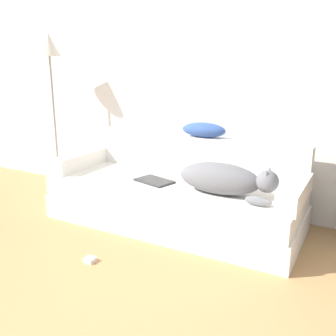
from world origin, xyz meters
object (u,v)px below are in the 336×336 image
floor_lamp (50,63)px  power_adapter (90,260)px  couch (173,203)px  laptop (154,181)px  dog (225,179)px  throw_pillow (204,130)px

floor_lamp → power_adapter: 2.27m
couch → power_adapter: (-0.20, -0.91, -0.18)m
couch → laptop: 0.27m
couch → dog: 0.62m
couch → power_adapter: 0.95m
throw_pillow → floor_lamp: bearing=-174.5°
dog → power_adapter: size_ratio=10.90×
couch → throw_pillow: throw_pillow is taller
couch → dog: dog is taller
power_adapter → couch: bearing=77.4°
couch → dog: size_ratio=2.78×
dog → floor_lamp: floor_lamp is taller
floor_lamp → power_adapter: (1.39, -1.13, -1.40)m
laptop → throw_pillow: (0.27, 0.46, 0.41)m
laptop → couch: bearing=43.9°
couch → floor_lamp: (-1.59, 0.21, 1.22)m
floor_lamp → dog: bearing=-8.5°
floor_lamp → laptop: bearing=-11.5°
couch → laptop: (-0.15, -0.08, 0.21)m
dog → throw_pillow: bearing=129.4°
couch → dog: (0.51, -0.10, 0.33)m
couch → throw_pillow: 0.73m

